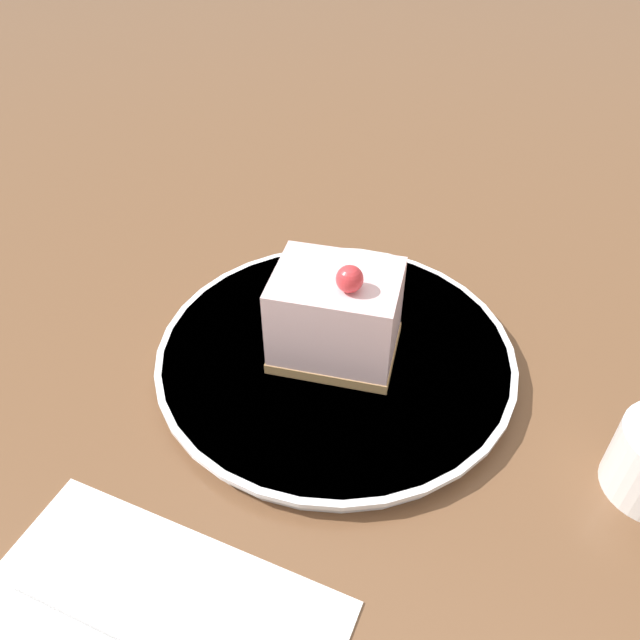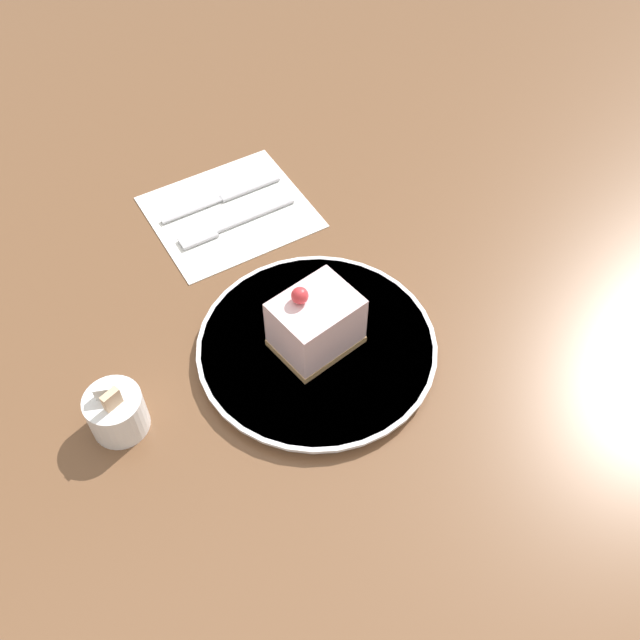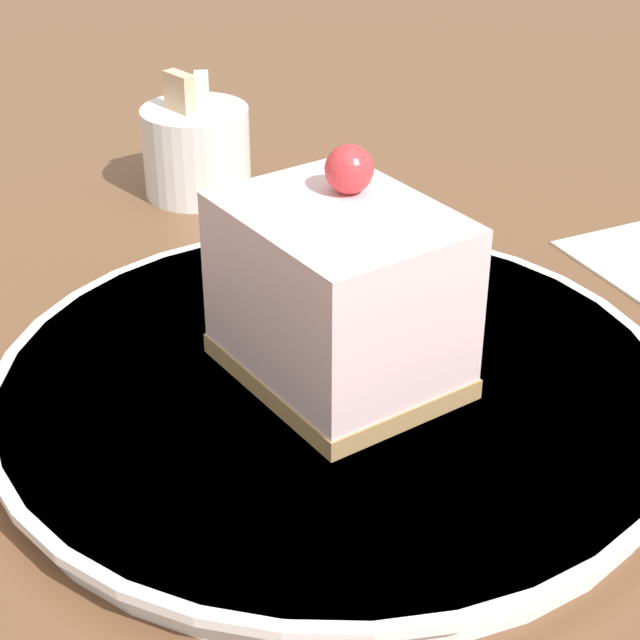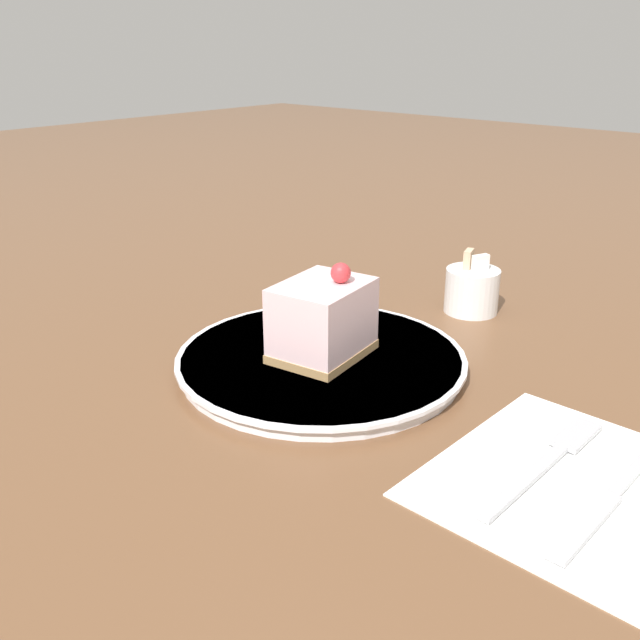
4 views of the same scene
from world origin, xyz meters
name	(u,v)px [view 4 (image 4 of 4)]	position (x,y,z in m)	size (l,w,h in m)	color
ground_plane	(321,353)	(0.00, 0.00, 0.00)	(4.00, 4.00, 0.00)	brown
plate	(321,361)	(0.02, -0.03, 0.01)	(0.28, 0.28, 0.02)	white
cake_slice	(323,320)	(0.03, -0.03, 0.05)	(0.09, 0.10, 0.09)	#AD8451
napkin	(575,484)	(0.29, -0.05, 0.00)	(0.20, 0.21, 0.00)	white
fork	(551,457)	(0.27, -0.04, 0.01)	(0.02, 0.17, 0.00)	#B2B2B7
knife	(603,506)	(0.32, -0.07, 0.01)	(0.02, 0.18, 0.00)	#B2B2B7
sugar_bowl	(472,290)	(0.05, 0.21, 0.03)	(0.06, 0.06, 0.07)	white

